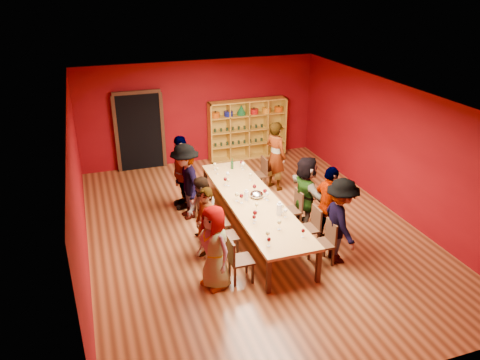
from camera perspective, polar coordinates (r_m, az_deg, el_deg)
The scene contains 48 objects.
room_shell at distance 9.80m, azimuth 1.61°, elevation 1.49°, with size 7.10×9.10×3.04m.
tasting_table at distance 10.13m, azimuth 1.56°, elevation -2.70°, with size 1.10×4.50×0.75m.
doorway at distance 13.63m, azimuth -12.14°, elevation 5.84°, with size 1.40×0.17×2.30m.
shelving_unit at distance 14.24m, azimuth 0.87°, elevation 6.58°, with size 2.40×0.40×1.80m.
chair_person_left_0 at distance 8.62m, azimuth -0.39°, elevation -9.46°, with size 0.42×0.42×0.89m.
person_left_0 at distance 8.36m, azimuth -3.15°, elevation -8.21°, with size 0.78×0.43×1.60m, color #515257.
chair_person_left_1 at distance 9.34m, azimuth -2.11°, elevation -6.62°, with size 0.42×0.42×0.89m.
person_left_1 at distance 9.12m, azimuth -4.21°, elevation -5.47°, with size 0.56×0.41×1.54m, color #4A4A4F.
chair_person_left_2 at distance 9.82m, azimuth -3.09°, elevation -4.98°, with size 0.42×0.42×0.89m.
person_left_2 at distance 9.64m, azimuth -4.68°, elevation -3.90°, with size 0.73×0.40×1.50m, color #505156.
chair_person_left_3 at distance 10.91m, azimuth -4.91°, elevation -1.91°, with size 0.42×0.42×0.89m.
person_left_3 at distance 10.68m, azimuth -6.62°, elevation -0.21°, with size 1.16×0.48×1.79m, color #6090C7.
chair_person_left_4 at distance 11.42m, azimuth -5.61°, elevation -0.72°, with size 0.42×0.42×0.89m.
person_left_4 at distance 11.20m, azimuth -7.13°, elevation 0.99°, with size 1.06×0.48×1.81m, color #15173C.
chair_person_right_0 at distance 9.28m, azimuth 10.39°, elevation -7.26°, with size 0.42×0.42×0.89m.
person_right_0 at distance 9.22m, azimuth 12.14°, elevation -4.91°, with size 1.13×0.47×1.75m, color silver.
chair_person_right_1 at distance 9.74m, azimuth 8.67°, elevation -5.51°, with size 0.42×0.42×0.89m.
person_right_1 at distance 9.73m, azimuth 10.80°, elevation -3.21°, with size 1.02×0.46×1.74m, color #46464A.
chair_person_right_2 at distance 10.40m, azimuth 6.59°, elevation -3.36°, with size 0.42×0.42×0.89m.
person_right_2 at distance 10.37m, azimuth 8.06°, elevation -1.48°, with size 1.54×0.44×1.66m, color #5D88C0.
chair_person_right_4 at distance 12.13m, azimuth 2.47°, elevation 0.92°, with size 0.42×0.42×0.89m.
person_right_4 at distance 12.13m, azimuth 4.37°, elevation 2.96°, with size 0.66×0.48×1.82m, color #525257.
wine_glass_0 at distance 9.98m, azimuth -0.39°, elevation -1.80°, with size 0.09×0.09×0.22m.
wine_glass_1 at distance 9.58m, azimuth 2.04°, elevation -3.05°, with size 0.08×0.08×0.20m.
wine_glass_2 at distance 8.76m, azimuth 7.70°, elevation -6.19°, with size 0.07×0.07×0.18m.
wine_glass_3 at distance 11.03m, azimuth -1.52°, elevation 0.75°, with size 0.08×0.08×0.20m.
wine_glass_4 at distance 8.58m, azimuth 3.41°, elevation -6.54°, with size 0.08×0.08×0.20m.
wine_glass_5 at distance 10.33m, azimuth 1.77°, elevation -0.85°, with size 0.09×0.09×0.22m.
wine_glass_6 at distance 9.90m, azimuth 0.18°, elevation -2.01°, with size 0.09×0.09×0.22m.
wine_glass_7 at distance 11.73m, azimuth 0.18°, elevation 2.14°, with size 0.07×0.07×0.18m.
wine_glass_8 at distance 11.59m, azimuth -3.09°, elevation 1.87°, with size 0.08×0.08×0.19m.
wine_glass_9 at distance 11.59m, azimuth 0.37°, elevation 1.95°, with size 0.08×0.08×0.21m.
wine_glass_10 at distance 9.13m, azimuth 1.74°, elevation -4.56°, with size 0.07×0.07×0.19m.
wine_glass_11 at distance 10.05m, azimuth 3.35°, elevation -1.75°, with size 0.08×0.08×0.20m.
wine_glass_12 at distance 11.35m, azimuth -2.80°, elevation 1.35°, with size 0.07×0.07×0.18m.
wine_glass_13 at distance 9.39m, azimuth 5.56°, elevation -3.78°, with size 0.08×0.08×0.20m.
wine_glass_14 at distance 9.58m, azimuth 5.15°, elevation -3.21°, with size 0.07×0.07×0.19m.
wine_glass_15 at distance 8.94m, azimuth 4.81°, elevation -5.18°, with size 0.09×0.09×0.21m.
wine_glass_16 at distance 10.73m, azimuth -1.81°, elevation 0.06°, with size 0.08×0.08×0.20m.
wine_glass_17 at distance 11.00m, azimuth 1.28°, elevation 0.62°, with size 0.07×0.07×0.19m.
wine_glass_18 at distance 9.23m, azimuth 1.84°, elevation -4.06°, with size 0.09×0.09×0.22m.
wine_glass_19 at distance 10.70m, azimuth -1.45°, elevation -0.08°, with size 0.07×0.07×0.18m.
wine_glass_20 at distance 10.13m, azimuth 3.06°, elevation -1.40°, with size 0.09×0.09×0.22m.
wine_glass_21 at distance 8.42m, azimuth 3.54°, elevation -7.29°, with size 0.07×0.07×0.18m.
spittoon_bowl at distance 10.19m, azimuth 2.04°, elevation -1.80°, with size 0.30×0.30×0.16m, color #ADB0B4.
carafe_a at distance 10.04m, azimuth 0.78°, elevation -1.91°, with size 0.13×0.13×0.25m.
carafe_b at distance 9.47m, azimuth 4.81°, elevation -3.57°, with size 0.11×0.11×0.29m.
wine_bottle at distance 11.65m, azimuth -0.97°, elevation 1.86°, with size 0.09×0.09×0.28m.
Camera 1 is at (-3.16, -8.48, 5.25)m, focal length 35.00 mm.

